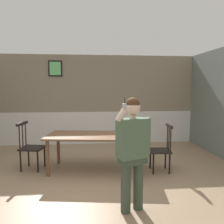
# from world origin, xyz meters

# --- Properties ---
(ground_plane) EXTENTS (7.37, 7.37, 0.00)m
(ground_plane) POSITION_xyz_m (0.00, 0.00, 0.00)
(ground_plane) COLOR #9E7F60
(room_back_partition) EXTENTS (6.70, 0.17, 2.74)m
(room_back_partition) POSITION_xyz_m (-0.00, 3.35, 1.32)
(room_back_partition) COLOR gray
(room_back_partition) RESTS_ON ground_plane
(dining_table) EXTENTS (2.12, 1.24, 0.77)m
(dining_table) POSITION_xyz_m (0.15, 0.90, 0.69)
(dining_table) COLOR brown
(dining_table) RESTS_ON ground_plane
(chair_near_window) EXTENTS (0.54, 0.54, 1.02)m
(chair_near_window) POSITION_xyz_m (-1.23, 1.10, 0.49)
(chair_near_window) COLOR black
(chair_near_window) RESTS_ON ground_plane
(chair_by_doorway) EXTENTS (0.44, 0.44, 0.99)m
(chair_by_doorway) POSITION_xyz_m (1.53, 0.71, 0.47)
(chair_by_doorway) COLOR black
(chair_by_doorway) RESTS_ON ground_plane
(person_figure) EXTENTS (0.53, 0.37, 1.62)m
(person_figure) POSITION_xyz_m (0.63, -0.79, 0.92)
(person_figure) COLOR #3A493A
(person_figure) RESTS_ON ground_plane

